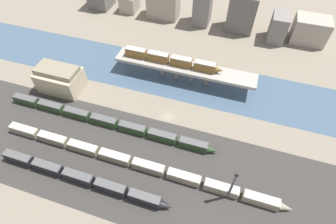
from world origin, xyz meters
The scene contains 16 objects.
ground_plane centered at (0.00, 0.00, 0.00)m, with size 400.00×400.00×0.00m, color #756B5B.
railbed_yard centered at (0.00, -24.00, 0.00)m, with size 280.00×42.00×0.01m, color #33302D.
river_water centered at (0.00, 23.76, 0.00)m, with size 320.00×28.06×0.01m, color #3D5166.
bridge centered at (0.00, 23.76, 6.51)m, with size 63.58×9.17×7.70m.
train_on_bridge centered at (-5.83, 23.76, 9.73)m, with size 44.63×3.08×4.15m.
train_yard_near centered at (-18.77, -35.72, 2.02)m, with size 62.12×2.94×4.10m.
train_yard_mid centered at (-3.96, -24.75, 1.71)m, with size 104.52×3.05×3.47m.
train_yard_far centered at (-21.54, -11.19, 1.76)m, with size 87.61×3.03×3.59m.
warehouse_building centered at (-49.82, 1.63, 5.45)m, with size 18.21×12.34×11.46m.
signal_tower centered at (28.71, -26.11, 8.02)m, with size 1.00×0.83×16.04m.
city_block_left centered at (-48.40, 73.91, 4.70)m, with size 9.43×10.82×9.41m, color gray.
city_block_center centered at (-26.51, 73.68, 7.85)m, with size 17.76×10.87×15.69m, color gray.
city_block_right centered at (-3.43, 73.53, 10.74)m, with size 9.10×11.56×21.48m, color slate.
city_block_far_right centered at (18.26, 73.59, 10.20)m, with size 14.49×12.22×20.40m, color #605B56.
city_block_tall centered at (38.18, 69.24, 7.10)m, with size 8.46×12.40×14.20m, color slate.
city_block_low centered at (54.16, 72.92, 6.59)m, with size 17.14×12.28×13.17m, color gray.
Camera 1 is at (20.72, -64.44, 82.97)m, focal length 28.00 mm.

